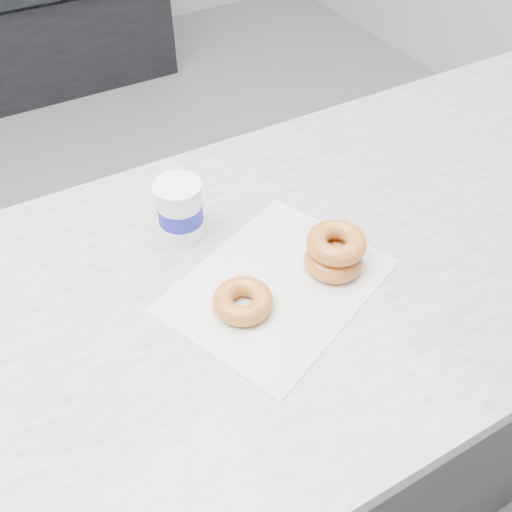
{
  "coord_description": "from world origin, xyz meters",
  "views": [
    {
      "loc": [
        0.09,
        -1.15,
        1.58
      ],
      "look_at": [
        0.41,
        -0.58,
        0.93
      ],
      "focal_mm": 40.0,
      "sensor_mm": 36.0,
      "label": 1
    }
  ],
  "objects_px": {
    "counter": "(78,507)",
    "donut_single": "(243,301)",
    "donut_stack": "(335,251)",
    "coffee_cup": "(180,210)"
  },
  "relations": [
    {
      "from": "donut_single",
      "to": "coffee_cup",
      "type": "relative_size",
      "value": 0.86
    },
    {
      "from": "counter",
      "to": "donut_single",
      "type": "bearing_deg",
      "value": -7.65
    },
    {
      "from": "donut_single",
      "to": "coffee_cup",
      "type": "distance_m",
      "value": 0.21
    },
    {
      "from": "counter",
      "to": "donut_single",
      "type": "height_order",
      "value": "donut_single"
    },
    {
      "from": "donut_stack",
      "to": "coffee_cup",
      "type": "distance_m",
      "value": 0.27
    },
    {
      "from": "counter",
      "to": "coffee_cup",
      "type": "relative_size",
      "value": 27.94
    },
    {
      "from": "donut_single",
      "to": "donut_stack",
      "type": "bearing_deg",
      "value": 2.01
    },
    {
      "from": "donut_single",
      "to": "donut_stack",
      "type": "xyz_separation_m",
      "value": [
        0.17,
        0.01,
        0.02
      ]
    },
    {
      "from": "coffee_cup",
      "to": "donut_stack",
      "type": "bearing_deg",
      "value": -26.04
    },
    {
      "from": "donut_stack",
      "to": "coffee_cup",
      "type": "bearing_deg",
      "value": 133.34
    }
  ]
}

